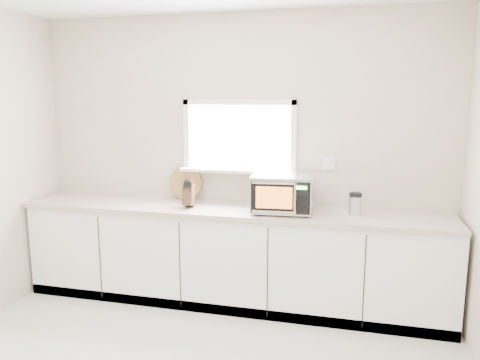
% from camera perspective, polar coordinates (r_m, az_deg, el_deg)
% --- Properties ---
extents(back_wall, '(4.00, 0.17, 2.70)m').
position_cam_1_polar(back_wall, '(4.51, -0.06, 2.95)').
color(back_wall, beige).
rests_on(back_wall, ground).
extents(cabinets, '(3.92, 0.60, 0.88)m').
position_cam_1_polar(cabinets, '(4.44, -1.02, -9.42)').
color(cabinets, white).
rests_on(cabinets, ground).
extents(countertop, '(3.92, 0.64, 0.04)m').
position_cam_1_polar(countertop, '(4.30, -1.08, -3.68)').
color(countertop, beige).
rests_on(countertop, cabinets).
extents(microwave, '(0.55, 0.44, 0.33)m').
position_cam_1_polar(microwave, '(4.12, 5.17, -1.55)').
color(microwave, black).
rests_on(microwave, countertop).
extents(knife_block, '(0.11, 0.20, 0.28)m').
position_cam_1_polar(knife_block, '(4.33, -6.28, -1.76)').
color(knife_block, '#4D361B').
rests_on(knife_block, countertop).
extents(cutting_board, '(0.33, 0.08, 0.33)m').
position_cam_1_polar(cutting_board, '(4.66, -6.66, -0.32)').
color(cutting_board, '#A3783F').
rests_on(cutting_board, countertop).
extents(coffee_grinder, '(0.13, 0.13, 0.19)m').
position_cam_1_polar(coffee_grinder, '(4.16, 13.86, -2.80)').
color(coffee_grinder, '#B5B7BD').
rests_on(coffee_grinder, countertop).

